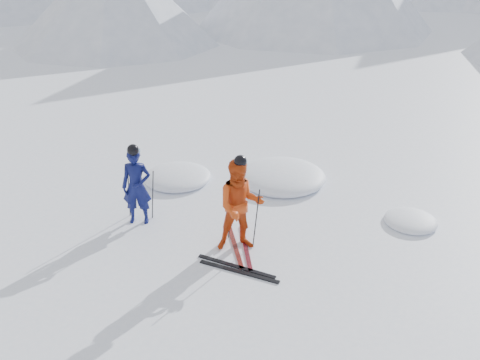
# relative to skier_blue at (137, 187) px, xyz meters

# --- Properties ---
(ground) EXTENTS (160.00, 160.00, 0.00)m
(ground) POSITION_rel_skier_blue_xyz_m (3.58, 0.09, -0.90)
(ground) COLOR white
(ground) RESTS_ON ground
(skier_blue) EXTENTS (0.75, 0.59, 1.81)m
(skier_blue) POSITION_rel_skier_blue_xyz_m (0.00, 0.00, 0.00)
(skier_blue) COLOR #0B1147
(skier_blue) RESTS_ON ground
(skier_red) EXTENTS (1.21, 1.10, 2.01)m
(skier_red) POSITION_rel_skier_blue_xyz_m (2.52, -0.35, 0.10)
(skier_red) COLOR #C63D0F
(skier_red) RESTS_ON ground
(pole_blue_left) EXTENTS (0.12, 0.08, 1.20)m
(pole_blue_left) POSITION_rel_skier_blue_xyz_m (-0.30, 0.15, -0.30)
(pole_blue_left) COLOR black
(pole_blue_left) RESTS_ON ground
(pole_blue_right) EXTENTS (0.12, 0.07, 1.20)m
(pole_blue_right) POSITION_rel_skier_blue_xyz_m (0.25, 0.25, -0.30)
(pole_blue_right) COLOR black
(pole_blue_right) RESTS_ON ground
(pole_red_left) EXTENTS (0.13, 0.10, 1.34)m
(pole_red_left) POSITION_rel_skier_blue_xyz_m (2.22, -0.10, -0.23)
(pole_red_left) COLOR black
(pole_red_left) RESTS_ON ground
(pole_red_right) EXTENTS (0.13, 0.09, 1.34)m
(pole_red_right) POSITION_rel_skier_blue_xyz_m (2.82, -0.20, -0.23)
(pole_red_right) COLOR black
(pole_red_right) RESTS_ON ground
(ski_worn_left) EXTENTS (0.84, 1.56, 0.03)m
(ski_worn_left) POSITION_rel_skier_blue_xyz_m (2.40, -0.35, -0.89)
(ski_worn_left) COLOR black
(ski_worn_left) RESTS_ON ground
(ski_worn_right) EXTENTS (0.74, 1.60, 0.03)m
(ski_worn_right) POSITION_rel_skier_blue_xyz_m (2.64, -0.35, -0.89)
(ski_worn_right) COLOR black
(ski_worn_right) RESTS_ON ground
(ski_loose_a) EXTENTS (1.69, 0.37, 0.03)m
(ski_loose_a) POSITION_rel_skier_blue_xyz_m (2.65, -1.06, -0.89)
(ski_loose_a) COLOR black
(ski_loose_a) RESTS_ON ground
(ski_loose_b) EXTENTS (1.70, 0.31, 0.03)m
(ski_loose_b) POSITION_rel_skier_blue_xyz_m (2.75, -1.21, -0.89)
(ski_loose_b) COLOR black
(ski_loose_b) RESTS_ON ground
(snow_lumps) EXTENTS (7.51, 3.10, 0.52)m
(snow_lumps) POSITION_rel_skier_blue_xyz_m (2.20, 2.70, -0.90)
(snow_lumps) COLOR white
(snow_lumps) RESTS_ON ground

